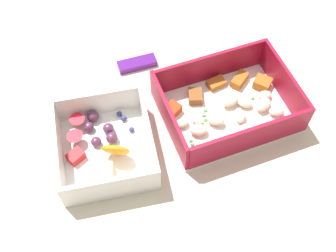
{
  "coord_description": "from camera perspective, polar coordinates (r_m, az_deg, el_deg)",
  "views": [
    {
      "loc": [
        -10.86,
        -35.99,
        61.7
      ],
      "look_at": [
        -1.66,
        -0.35,
        4.0
      ],
      "focal_mm": 45.57,
      "sensor_mm": 36.0,
      "label": 1
    }
  ],
  "objects": [
    {
      "name": "table_surface",
      "position": [
        0.71,
        1.22,
        -0.78
      ],
      "size": [
        80.0,
        80.0,
        2.0
      ],
      "primitive_type": "cube",
      "color": "beige",
      "rests_on": "ground"
    },
    {
      "name": "pasta_container",
      "position": [
        0.71,
        7.93,
        2.65
      ],
      "size": [
        22.79,
        18.08,
        6.52
      ],
      "rotation": [
        0.0,
        0.0,
        0.11
      ],
      "color": "white",
      "rests_on": "table_surface"
    },
    {
      "name": "candy_bar",
      "position": [
        0.78,
        -4.16,
        8.32
      ],
      "size": [
        7.13,
        2.82,
        1.2
      ],
      "primitive_type": "cube",
      "rotation": [
        0.0,
        0.0,
        0.06
      ],
      "color": "#51197A",
      "rests_on": "table_surface"
    },
    {
      "name": "fruit_bowl",
      "position": [
        0.67,
        -8.65,
        -2.61
      ],
      "size": [
        15.23,
        16.58,
        5.82
      ],
      "rotation": [
        0.0,
        0.0,
        -0.04
      ],
      "color": "white",
      "rests_on": "table_surface"
    }
  ]
}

